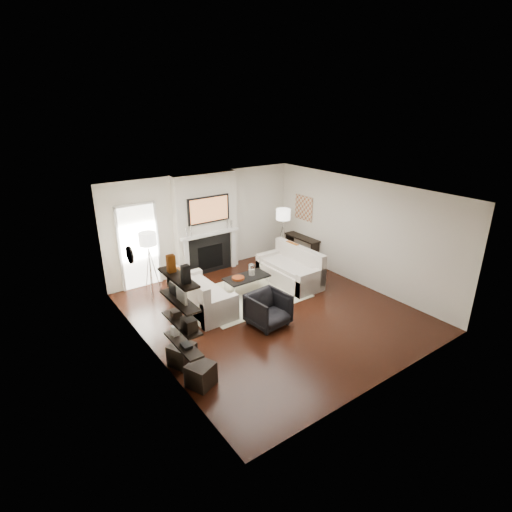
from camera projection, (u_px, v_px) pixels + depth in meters
room_envelope at (272, 256)px, 8.48m from camera, size 6.00×6.00×6.00m
chimney_breast at (206, 224)px, 10.65m from camera, size 1.80×0.25×2.70m
fireplace_surround at (210, 254)px, 10.85m from camera, size 1.30×0.02×1.04m
firebox at (210, 257)px, 10.88m from camera, size 0.75×0.02×0.65m
mantel_pilaster_l at (187, 259)px, 10.43m from camera, size 0.12×0.08×1.10m
mantel_pilaster_r at (233, 248)px, 11.21m from camera, size 0.12×0.08×1.10m
mantel_shelf at (210, 234)px, 10.60m from camera, size 1.70×0.18×0.07m
tv_body at (209, 209)px, 10.38m from camera, size 1.20×0.06×0.70m
tv_screen at (209, 210)px, 10.35m from camera, size 1.10×0.00×0.62m
candlestick_l_tall at (191, 231)px, 10.24m from camera, size 0.04×0.04×0.30m
candlestick_l_short at (187, 233)px, 10.18m from camera, size 0.04×0.04×0.24m
candlestick_r_tall at (227, 224)px, 10.84m from camera, size 0.04×0.04×0.30m
candlestick_r_short at (232, 224)px, 10.92m from camera, size 0.04×0.04×0.24m
hallway_panel at (139, 247)px, 9.84m from camera, size 0.90×0.02×2.10m
door_trim_l at (120, 251)px, 9.56m from camera, size 0.06×0.06×2.16m
door_trim_r at (158, 244)px, 10.08m from camera, size 0.06×0.06×2.16m
door_trim_top at (134, 205)px, 9.43m from camera, size 1.02×0.06×0.06m
rug at (247, 295)px, 9.71m from camera, size 2.60×2.00×0.01m
loveseat_left_base at (202, 301)px, 9.01m from camera, size 0.85×1.80×0.42m
loveseat_left_back at (188, 292)px, 8.71m from camera, size 0.18×1.80×0.80m
loveseat_left_arm_n at (220, 311)px, 8.36m from camera, size 0.85×0.18×0.60m
loveseat_left_arm_s at (186, 284)px, 9.59m from camera, size 0.85×0.18×0.60m
loveseat_left_cushion at (203, 290)px, 8.94m from camera, size 0.63×1.44×0.10m
pillow_left_orange at (181, 279)px, 8.86m from camera, size 0.10×0.42×0.42m
pillow_left_charcoal at (193, 289)px, 8.41m from camera, size 0.10×0.40×0.40m
loveseat_right_base at (289, 275)px, 10.33m from camera, size 0.85×1.80×0.42m
loveseat_right_back at (299, 261)px, 10.40m from camera, size 0.18×1.80×0.80m
loveseat_right_arm_n at (311, 283)px, 9.69m from camera, size 0.85×0.18×0.60m
loveseat_right_arm_s at (270, 262)px, 10.91m from camera, size 0.85×0.18×0.60m
loveseat_right_cushion at (288, 266)px, 10.21m from camera, size 0.63×1.44×0.10m
pillow_right_orange at (292, 250)px, 10.55m from camera, size 0.10×0.42×0.42m
pillow_right_charcoal at (308, 257)px, 10.10m from camera, size 0.10×0.40×0.40m
coffee_table at (247, 277)px, 9.74m from camera, size 1.10×0.55×0.04m
coffee_leg_nw at (235, 294)px, 9.37m from camera, size 0.02×0.02×0.38m
coffee_leg_ne at (268, 283)px, 9.92m from camera, size 0.02×0.02×0.38m
coffee_leg_sw at (225, 287)px, 9.71m from camera, size 0.02×0.02×0.38m
coffee_leg_se at (258, 277)px, 10.25m from camera, size 0.02×0.02×0.38m
hurricane_glass at (252, 270)px, 9.76m from camera, size 0.16×0.16×0.27m
hurricane_candle at (252, 272)px, 9.78m from camera, size 0.11×0.11×0.17m
copper_bowl at (238, 278)px, 9.58m from camera, size 0.30×0.30×0.05m
armchair at (268, 308)px, 8.31m from camera, size 0.82×0.78×0.78m
lamp_left_post at (151, 273)px, 9.50m from camera, size 0.02×0.02×1.20m
lamp_left_shade at (148, 239)px, 9.19m from camera, size 0.40×0.40×0.30m
lamp_left_leg_a at (155, 272)px, 9.56m from camera, size 0.25×0.02×1.23m
lamp_left_leg_b at (147, 272)px, 9.54m from camera, size 0.14×0.22×1.23m
lamp_left_leg_c at (150, 275)px, 9.40m from camera, size 0.14×0.22×1.23m
lamp_right_post at (283, 243)px, 11.49m from camera, size 0.02×0.02×1.20m
lamp_right_shade at (283, 214)px, 11.18m from camera, size 0.40×0.40×0.30m
lamp_right_leg_a at (285, 242)px, 11.55m from camera, size 0.25×0.02×1.23m
lamp_right_leg_b at (279, 242)px, 11.53m from camera, size 0.14×0.22×1.23m
lamp_right_leg_c at (283, 244)px, 11.39m from camera, size 0.14×0.22×1.23m
console_top at (302, 238)px, 11.53m from camera, size 0.35×1.20×0.04m
console_leg_n at (315, 255)px, 11.25m from camera, size 0.30×0.04×0.71m
console_leg_s at (289, 245)px, 12.08m from camera, size 0.30×0.04×0.71m
wall_art at (304, 208)px, 11.44m from camera, size 0.03×0.70×0.70m
shelf_bottom at (183, 344)px, 6.54m from camera, size 0.25×1.00×0.03m
shelf_lower at (181, 323)px, 6.39m from camera, size 0.25×1.00×0.04m
shelf_upper at (180, 301)px, 6.24m from camera, size 0.25×1.00×0.04m
shelf_top at (178, 278)px, 6.10m from camera, size 0.25×1.00×0.04m
decor_magfile_a at (186, 274)px, 5.82m from camera, size 0.12×0.10×0.28m
decor_magfile_b at (171, 264)px, 6.21m from camera, size 0.12×0.10×0.28m
decor_frame_a at (182, 296)px, 6.13m from camera, size 0.04×0.30×0.22m
decor_frame_b at (173, 289)px, 6.38m from camera, size 0.04×0.22×0.18m
decor_wine_rack at (189, 324)px, 6.13m from camera, size 0.18×0.25×0.20m
decor_box_small at (176, 314)px, 6.50m from camera, size 0.15×0.12×0.12m
decor_books at (186, 345)px, 6.43m from camera, size 0.14×0.20×0.05m
decor_box_tall at (175, 331)px, 6.72m from camera, size 0.10×0.10×0.18m
clock_rim at (130, 255)px, 7.55m from camera, size 0.04×0.34×0.34m
clock_face at (131, 255)px, 7.56m from camera, size 0.01×0.29×0.29m
ottoman_near at (182, 354)px, 7.12m from camera, size 0.53×0.53×0.40m
ottoman_far at (201, 375)px, 6.59m from camera, size 0.52×0.52×0.40m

